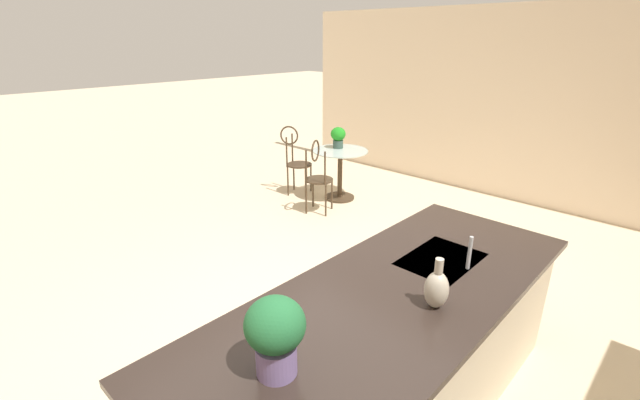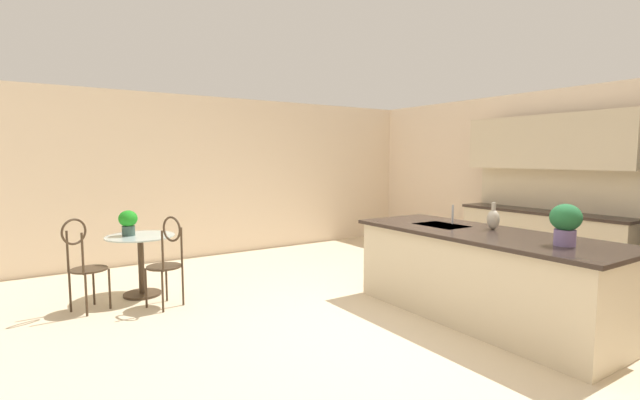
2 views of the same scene
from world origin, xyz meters
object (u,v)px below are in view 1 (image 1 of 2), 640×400
object	(u,v)px
chair_by_island	(296,157)
chair_near_window	(318,173)
potted_plant_on_table	(338,136)
vase_on_counter	(437,289)
potted_plant_counter_far	(275,332)
bistro_table	(340,170)

from	to	relation	value
chair_by_island	chair_near_window	bearing A→B (deg)	66.44
chair_near_window	potted_plant_on_table	distance (m)	0.83
chair_near_window	vase_on_counter	bearing A→B (deg)	53.83
potted_plant_on_table	potted_plant_counter_far	bearing A→B (deg)	37.89
potted_plant_on_table	potted_plant_counter_far	distance (m)	4.71
bistro_table	potted_plant_on_table	size ratio (longest dim) A/B	2.60
potted_plant_counter_far	potted_plant_on_table	bearing A→B (deg)	-142.11
bistro_table	vase_on_counter	xyz separation A→B (m)	(2.73, 3.02, 0.58)
potted_plant_on_table	potted_plant_counter_far	world-z (taller)	potted_plant_counter_far
chair_near_window	chair_by_island	world-z (taller)	same
potted_plant_counter_far	chair_by_island	bearing A→B (deg)	-134.42
bistro_table	potted_plant_counter_far	distance (m)	4.62
bistro_table	potted_plant_on_table	world-z (taller)	potted_plant_on_table
chair_near_window	vase_on_counter	distance (m)	3.59
chair_by_island	potted_plant_on_table	world-z (taller)	potted_plant_on_table
vase_on_counter	bistro_table	bearing A→B (deg)	-132.07
chair_near_window	potted_plant_counter_far	xyz separation A→B (m)	(3.00, 2.62, 0.56)
potted_plant_on_table	vase_on_counter	size ratio (longest dim) A/B	1.07
chair_by_island	vase_on_counter	xyz separation A→B (m)	(2.45, 3.67, 0.46)
bistro_table	vase_on_counter	bearing A→B (deg)	47.93
chair_near_window	potted_plant_counter_far	distance (m)	4.02
bistro_table	chair_by_island	size ratio (longest dim) A/B	0.77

